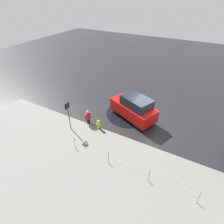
# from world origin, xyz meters

# --- Properties ---
(ground_plane) EXTENTS (60.00, 60.00, 0.00)m
(ground_plane) POSITION_xyz_m (0.00, 0.00, 0.00)
(ground_plane) COLOR black
(kerb_strip) EXTENTS (24.00, 3.20, 0.04)m
(kerb_strip) POSITION_xyz_m (0.00, 4.20, 0.02)
(kerb_strip) COLOR slate
(kerb_strip) RESTS_ON ground
(moving_hatchback) EXTENTS (4.25, 3.08, 2.06)m
(moving_hatchback) POSITION_xyz_m (1.18, 0.16, 1.03)
(moving_hatchback) COLOR red
(moving_hatchback) RESTS_ON ground
(fire_hydrant) EXTENTS (0.42, 0.31, 0.80)m
(fire_hydrant) POSITION_xyz_m (2.97, 2.66, 0.40)
(fire_hydrant) COLOR gold
(fire_hydrant) RESTS_ON ground
(pedestrian) EXTENTS (0.29, 0.57, 1.22)m
(pedestrian) POSITION_xyz_m (4.06, 2.50, 0.68)
(pedestrian) COLOR #B2262D
(pedestrian) RESTS_ON ground
(metal_railing) EXTENTS (7.68, 0.04, 1.05)m
(metal_railing) POSITION_xyz_m (-0.58, 5.21, 0.73)
(metal_railing) COLOR #B7BABF
(metal_railing) RESTS_ON ground
(sign_post) EXTENTS (0.07, 0.44, 2.40)m
(sign_post) POSITION_xyz_m (4.82, 3.76, 1.58)
(sign_post) COLOR #4C4C51
(sign_post) RESTS_ON ground
(puddle_patch) EXTENTS (3.99, 3.99, 0.01)m
(puddle_patch) POSITION_xyz_m (1.71, -0.23, 0.00)
(puddle_patch) COLOR black
(puddle_patch) RESTS_ON ground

